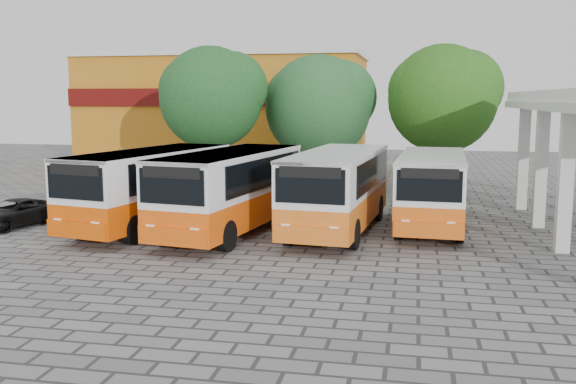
% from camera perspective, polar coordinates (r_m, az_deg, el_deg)
% --- Properties ---
extents(ground, '(90.00, 90.00, 0.00)m').
position_cam_1_polar(ground, '(21.42, 3.06, -5.51)').
color(ground, slate).
rests_on(ground, ground).
extents(shophouse_block, '(20.40, 10.40, 8.30)m').
position_cam_1_polar(shophouse_block, '(48.63, -5.44, 7.15)').
color(shophouse_block, '#B86C12').
rests_on(shophouse_block, ground).
extents(bus_far_left, '(4.25, 8.95, 3.08)m').
position_cam_1_polar(bus_far_left, '(25.92, -12.16, 0.74)').
color(bus_far_left, '#E04A00').
rests_on(bus_far_left, ground).
extents(bus_centre_left, '(3.96, 9.00, 3.12)m').
position_cam_1_polar(bus_centre_left, '(24.43, -5.14, 0.50)').
color(bus_centre_left, '#ED5107').
rests_on(bus_centre_left, ground).
extents(bus_centre_right, '(3.38, 8.81, 3.10)m').
position_cam_1_polar(bus_centre_right, '(24.69, 4.45, 0.56)').
color(bus_centre_right, orange).
rests_on(bus_centre_right, ground).
extents(bus_far_right, '(2.83, 8.21, 2.92)m').
position_cam_1_polar(bus_far_right, '(26.13, 12.66, 0.58)').
color(bus_far_right, '#EA5D0E').
rests_on(bus_far_right, ground).
extents(tree_left, '(5.78, 5.51, 7.91)m').
position_cam_1_polar(tree_left, '(34.97, -6.77, 8.61)').
color(tree_left, '#432E13').
rests_on(tree_left, ground).
extents(tree_middle, '(6.33, 6.03, 7.61)m').
position_cam_1_polar(tree_middle, '(36.98, 2.82, 7.80)').
color(tree_middle, black).
rests_on(tree_middle, ground).
extents(tree_right, '(6.16, 5.86, 8.04)m').
position_cam_1_polar(tree_right, '(36.02, 13.71, 8.37)').
color(tree_right, '#492A17').
rests_on(tree_right, ground).
extents(parked_car, '(2.79, 4.25, 1.09)m').
position_cam_1_polar(parked_car, '(28.06, -23.18, -1.74)').
color(parked_car, black).
rests_on(parked_car, ground).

